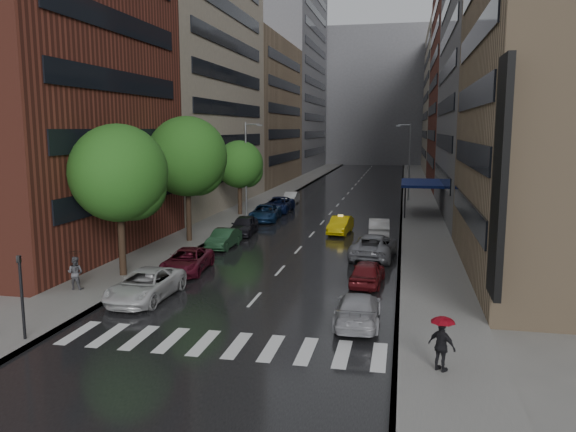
{
  "coord_description": "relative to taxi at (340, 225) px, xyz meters",
  "views": [
    {
      "loc": [
        7.19,
        -22.41,
        8.56
      ],
      "look_at": [
        0.0,
        12.38,
        3.0
      ],
      "focal_mm": 35.0,
      "sensor_mm": 36.0,
      "label": 1
    }
  ],
  "objects": [
    {
      "name": "tree_near",
      "position": [
        -10.82,
        -16.26,
        5.34
      ],
      "size": [
        5.55,
        5.55,
        8.84
      ],
      "color": "#382619",
      "rests_on": "ground"
    },
    {
      "name": "street_lamp_right",
      "position": [
        5.5,
        22.08,
        4.18
      ],
      "size": [
        1.74,
        0.22,
        9.0
      ],
      "color": "gray",
      "rests_on": "sidewalk_right"
    },
    {
      "name": "buildings_right",
      "position": [
        12.78,
        33.78,
        14.33
      ],
      "size": [
        8.05,
        109.1,
        36.0
      ],
      "color": "#937A5B",
      "rests_on": "ground"
    },
    {
      "name": "ped_red_umbrella",
      "position": [
        6.46,
        -26.05,
        0.62
      ],
      "size": [
        1.11,
        0.97,
        2.01
      ],
      "color": "black",
      "rests_on": "sidewalk_right"
    },
    {
      "name": "parked_cars_right",
      "position": [
        3.18,
        -10.87,
        0.05
      ],
      "size": [
        3.19,
        25.43,
        1.61
      ],
      "color": "#9C9CA1",
      "rests_on": "ground"
    },
    {
      "name": "sidewalk_left",
      "position": [
        -11.22,
        27.08,
        -0.63
      ],
      "size": [
        4.0,
        140.0,
        0.15
      ],
      "primitive_type": "cube",
      "color": "gray",
      "rests_on": "ground"
    },
    {
      "name": "sidewalk_right",
      "position": [
        6.78,
        27.08,
        -0.63
      ],
      "size": [
        4.0,
        140.0,
        0.15
      ],
      "primitive_type": "cube",
      "color": "gray",
      "rests_on": "ground"
    },
    {
      "name": "buildings_left",
      "position": [
        -17.22,
        35.87,
        15.28
      ],
      "size": [
        8.0,
        108.0,
        38.0
      ],
      "color": "maroon",
      "rests_on": "ground"
    },
    {
      "name": "traffic_light",
      "position": [
        -9.82,
        -26.32,
        1.52
      ],
      "size": [
        0.18,
        0.15,
        3.45
      ],
      "color": "black",
      "rests_on": "sidewalk_left"
    },
    {
      "name": "taxi",
      "position": [
        0.0,
        0.0,
        0.0
      ],
      "size": [
        1.88,
        4.4,
        1.41
      ],
      "primitive_type": "imported",
      "rotation": [
        0.0,
        0.0,
        -0.09
      ],
      "color": "yellow",
      "rests_on": "ground"
    },
    {
      "name": "ground",
      "position": [
        -2.22,
        -22.92,
        -0.71
      ],
      "size": [
        220.0,
        220.0,
        0.0
      ],
      "primitive_type": "plane",
      "color": "gray",
      "rests_on": "ground"
    },
    {
      "name": "street_lamp_left",
      "position": [
        -9.94,
        7.08,
        4.18
      ],
      "size": [
        1.74,
        0.22,
        9.0
      ],
      "color": "gray",
      "rests_on": "sidewalk_left"
    },
    {
      "name": "ped_black_umbrella",
      "position": [
        -11.83,
        -19.48,
        0.67
      ],
      "size": [
        0.96,
        0.98,
        2.09
      ],
      "color": "#504F54",
      "rests_on": "sidewalk_left"
    },
    {
      "name": "road",
      "position": [
        -2.22,
        27.08,
        -0.7
      ],
      "size": [
        14.0,
        140.0,
        0.01
      ],
      "primitive_type": "cube",
      "color": "black",
      "rests_on": "ground"
    },
    {
      "name": "crosswalk",
      "position": [
        -2.02,
        -24.92,
        -0.69
      ],
      "size": [
        13.15,
        2.8,
        0.01
      ],
      "color": "silver",
      "rests_on": "ground"
    },
    {
      "name": "tree_mid",
      "position": [
        -10.82,
        -5.94,
        5.78
      ],
      "size": [
        5.94,
        5.94,
        9.47
      ],
      "color": "#382619",
      "rests_on": "ground"
    },
    {
      "name": "building_far",
      "position": [
        -2.22,
        95.08,
        15.29
      ],
      "size": [
        40.0,
        14.0,
        32.0
      ],
      "primitive_type": "cube",
      "color": "slate",
      "rests_on": "ground"
    },
    {
      "name": "tree_far",
      "position": [
        -10.82,
        7.59,
        4.36
      ],
      "size": [
        4.65,
        4.65,
        7.42
      ],
      "color": "#382619",
      "rests_on": "ground"
    },
    {
      "name": "awning",
      "position": [
        6.76,
        12.08,
        2.43
      ],
      "size": [
        4.0,
        8.0,
        3.12
      ],
      "color": "navy",
      "rests_on": "sidewalk_right"
    },
    {
      "name": "parked_cars_left",
      "position": [
        -7.62,
        -2.29,
        0.03
      ],
      "size": [
        2.91,
        42.07,
        1.54
      ],
      "color": "silver",
      "rests_on": "ground"
    }
  ]
}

